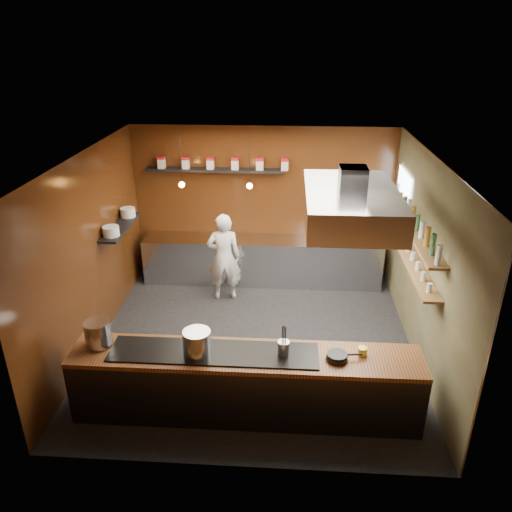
# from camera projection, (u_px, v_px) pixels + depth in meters

# --- Properties ---
(floor) EXTENTS (5.00, 5.00, 0.00)m
(floor) POSITION_uv_depth(u_px,v_px,m) (254.00, 343.00, 8.02)
(floor) COLOR black
(floor) RESTS_ON ground
(back_wall) EXTENTS (5.00, 0.00, 5.00)m
(back_wall) POSITION_uv_depth(u_px,v_px,m) (263.00, 204.00, 9.67)
(back_wall) COLOR #381D0A
(back_wall) RESTS_ON ground
(left_wall) EXTENTS (0.00, 5.00, 5.00)m
(left_wall) POSITION_uv_depth(u_px,v_px,m) (90.00, 253.00, 7.55)
(left_wall) COLOR #381D0A
(left_wall) RESTS_ON ground
(right_wall) EXTENTS (0.00, 5.00, 5.00)m
(right_wall) POSITION_uv_depth(u_px,v_px,m) (426.00, 263.00, 7.25)
(right_wall) COLOR #464628
(right_wall) RESTS_ON ground
(ceiling) EXTENTS (5.00, 5.00, 0.00)m
(ceiling) POSITION_uv_depth(u_px,v_px,m) (254.00, 158.00, 6.78)
(ceiling) COLOR silver
(ceiling) RESTS_ON back_wall
(window_pane) EXTENTS (0.00, 1.00, 1.00)m
(window_pane) POSITION_uv_depth(u_px,v_px,m) (402.00, 200.00, 8.63)
(window_pane) COLOR white
(window_pane) RESTS_ON right_wall
(prep_counter) EXTENTS (4.60, 0.65, 0.90)m
(prep_counter) POSITION_uv_depth(u_px,v_px,m) (262.00, 260.00, 9.80)
(prep_counter) COLOR silver
(prep_counter) RESTS_ON floor
(pass_counter) EXTENTS (4.40, 0.72, 0.94)m
(pass_counter) POSITION_uv_depth(u_px,v_px,m) (246.00, 384.00, 6.37)
(pass_counter) COLOR #38383D
(pass_counter) RESTS_ON floor
(tin_shelf) EXTENTS (2.60, 0.26, 0.04)m
(tin_shelf) POSITION_uv_depth(u_px,v_px,m) (215.00, 170.00, 9.30)
(tin_shelf) COLOR black
(tin_shelf) RESTS_ON back_wall
(plate_shelf) EXTENTS (0.30, 1.40, 0.04)m
(plate_shelf) POSITION_uv_depth(u_px,v_px,m) (120.00, 227.00, 8.43)
(plate_shelf) COLOR black
(plate_shelf) RESTS_ON left_wall
(bottle_shelf_upper) EXTENTS (0.26, 2.80, 0.04)m
(bottle_shelf_upper) POSITION_uv_depth(u_px,v_px,m) (414.00, 228.00, 7.36)
(bottle_shelf_upper) COLOR #91603A
(bottle_shelf_upper) RESTS_ON right_wall
(bottle_shelf_lower) EXTENTS (0.26, 2.80, 0.04)m
(bottle_shelf_lower) POSITION_uv_depth(u_px,v_px,m) (410.00, 257.00, 7.55)
(bottle_shelf_lower) COLOR #91603A
(bottle_shelf_lower) RESTS_ON right_wall
(extractor_hood) EXTENTS (1.20, 2.00, 0.72)m
(extractor_hood) POSITION_uv_depth(u_px,v_px,m) (351.00, 204.00, 6.54)
(extractor_hood) COLOR #38383D
(extractor_hood) RESTS_ON ceiling
(pendant_left) EXTENTS (0.10, 0.10, 0.95)m
(pendant_left) POSITION_uv_depth(u_px,v_px,m) (182.00, 182.00, 8.76)
(pendant_left) COLOR black
(pendant_left) RESTS_ON ceiling
(pendant_right) EXTENTS (0.10, 0.10, 0.95)m
(pendant_right) POSITION_uv_depth(u_px,v_px,m) (250.00, 183.00, 8.68)
(pendant_right) COLOR black
(pendant_right) RESTS_ON ceiling
(storage_tins) EXTENTS (2.43, 0.13, 0.22)m
(storage_tins) POSITION_uv_depth(u_px,v_px,m) (223.00, 163.00, 9.24)
(storage_tins) COLOR #C0B29F
(storage_tins) RESTS_ON tin_shelf
(plate_stacks) EXTENTS (0.26, 1.16, 0.16)m
(plate_stacks) POSITION_uv_depth(u_px,v_px,m) (120.00, 221.00, 8.38)
(plate_stacks) COLOR silver
(plate_stacks) RESTS_ON plate_shelf
(bottles) EXTENTS (0.06, 2.66, 0.24)m
(bottles) POSITION_uv_depth(u_px,v_px,m) (415.00, 219.00, 7.30)
(bottles) COLOR silver
(bottles) RESTS_ON bottle_shelf_upper
(wine_glasses) EXTENTS (0.07, 2.37, 0.13)m
(wine_glasses) POSITION_uv_depth(u_px,v_px,m) (410.00, 252.00, 7.52)
(wine_glasses) COLOR silver
(wine_glasses) RESTS_ON bottle_shelf_lower
(stockpot_large) EXTENTS (0.38, 0.38, 0.32)m
(stockpot_large) POSITION_uv_depth(u_px,v_px,m) (98.00, 333.00, 6.29)
(stockpot_large) COLOR #BABDC1
(stockpot_large) RESTS_ON pass_counter
(stockpot_small) EXTENTS (0.39, 0.39, 0.32)m
(stockpot_small) POSITION_uv_depth(u_px,v_px,m) (197.00, 343.00, 6.10)
(stockpot_small) COLOR silver
(stockpot_small) RESTS_ON pass_counter
(utensil_crock) EXTENTS (0.17, 0.17, 0.19)m
(utensil_crock) POSITION_uv_depth(u_px,v_px,m) (284.00, 348.00, 6.10)
(utensil_crock) COLOR silver
(utensil_crock) RESTS_ON pass_counter
(frying_pan) EXTENTS (0.44, 0.27, 0.07)m
(frying_pan) POSITION_uv_depth(u_px,v_px,m) (337.00, 356.00, 6.06)
(frying_pan) COLOR black
(frying_pan) RESTS_ON pass_counter
(butter_jar) EXTENTS (0.15, 0.15, 0.10)m
(butter_jar) POSITION_uv_depth(u_px,v_px,m) (362.00, 351.00, 6.15)
(butter_jar) COLOR yellow
(butter_jar) RESTS_ON pass_counter
(espresso_machine) EXTENTS (0.48, 0.47, 0.38)m
(espresso_machine) POSITION_uv_depth(u_px,v_px,m) (348.00, 233.00, 9.40)
(espresso_machine) COLOR black
(espresso_machine) RESTS_ON prep_counter
(chef) EXTENTS (0.65, 0.47, 1.66)m
(chef) POSITION_uv_depth(u_px,v_px,m) (224.00, 257.00, 9.04)
(chef) COLOR white
(chef) RESTS_ON floor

